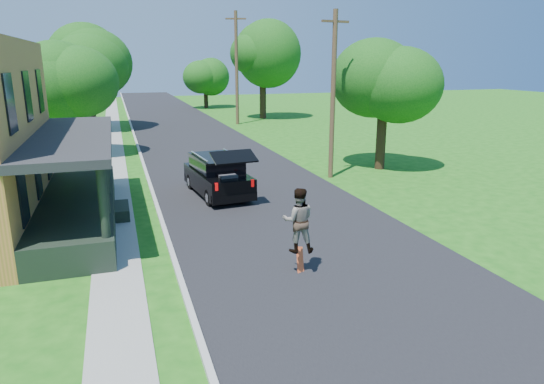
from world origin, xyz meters
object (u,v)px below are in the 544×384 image
object	(u,v)px
black_suv	(218,176)
utility_pole_near	(333,94)
skateboarder	(298,220)
tree_right_near	(383,83)

from	to	relation	value
black_suv	utility_pole_near	bearing A→B (deg)	8.36
black_suv	skateboarder	size ratio (longest dim) A/B	2.83
black_suv	utility_pole_near	size ratio (longest dim) A/B	0.63
black_suv	tree_right_near	bearing A→B (deg)	9.65
black_suv	utility_pole_near	xyz separation A→B (m)	(5.90, 1.50, 3.17)
black_suv	utility_pole_near	distance (m)	6.86
tree_right_near	black_suv	bearing A→B (deg)	-164.42
skateboarder	tree_right_near	world-z (taller)	tree_right_near
tree_right_near	skateboarder	bearing A→B (deg)	-128.56
black_suv	tree_right_near	world-z (taller)	tree_right_near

